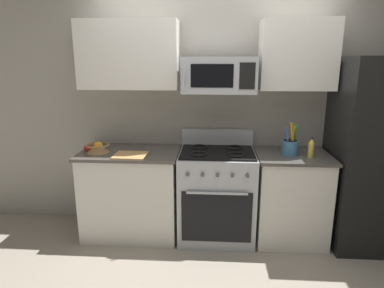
% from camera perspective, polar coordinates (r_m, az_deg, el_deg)
% --- Properties ---
extents(ground_plane, '(16.00, 16.00, 0.00)m').
position_cam_1_polar(ground_plane, '(3.14, 4.12, -21.13)').
color(ground_plane, gray).
extents(wall_back, '(8.00, 0.10, 2.60)m').
position_cam_1_polar(wall_back, '(3.65, 4.41, 6.05)').
color(wall_back, '#9E998E').
rests_on(wall_back, ground).
extents(counter_left, '(1.00, 0.64, 0.91)m').
position_cam_1_polar(counter_left, '(3.60, -10.26, -8.19)').
color(counter_left, silver).
rests_on(counter_left, ground).
extents(range_oven, '(0.76, 0.68, 1.09)m').
position_cam_1_polar(range_oven, '(3.50, 4.21, -8.41)').
color(range_oven, '#B2B5BA').
rests_on(range_oven, ground).
extents(counter_right, '(0.72, 0.64, 0.91)m').
position_cam_1_polar(counter_right, '(3.59, 16.43, -8.65)').
color(counter_right, silver).
rests_on(counter_right, ground).
extents(refrigerator, '(0.86, 0.75, 1.85)m').
position_cam_1_polar(refrigerator, '(3.70, 29.36, -1.60)').
color(refrigerator, black).
rests_on(refrigerator, ground).
extents(microwave, '(0.70, 0.44, 0.34)m').
position_cam_1_polar(microwave, '(3.26, 4.60, 11.71)').
color(microwave, '#B2B5BA').
extents(upper_cabinets_left, '(0.99, 0.34, 0.67)m').
position_cam_1_polar(upper_cabinets_left, '(3.50, -10.70, 14.73)').
color(upper_cabinets_left, silver).
extents(upper_cabinets_right, '(0.71, 0.34, 0.67)m').
position_cam_1_polar(upper_cabinets_right, '(3.49, 17.57, 14.33)').
color(upper_cabinets_right, silver).
extents(utensil_crock, '(0.17, 0.17, 0.33)m').
position_cam_1_polar(utensil_crock, '(3.40, 16.46, -0.38)').
color(utensil_crock, teal).
rests_on(utensil_crock, counter_right).
extents(fruit_basket, '(0.24, 0.24, 0.11)m').
position_cam_1_polar(fruit_basket, '(3.49, -15.83, -0.58)').
color(fruit_basket, '#9E7A4C').
rests_on(fruit_basket, counter_left).
extents(apple_loose, '(0.08, 0.08, 0.08)m').
position_cam_1_polar(apple_loose, '(3.53, -17.45, -0.69)').
color(apple_loose, red).
rests_on(apple_loose, counter_left).
extents(cutting_board, '(0.32, 0.28, 0.02)m').
position_cam_1_polar(cutting_board, '(3.28, -10.50, -1.93)').
color(cutting_board, tan).
rests_on(cutting_board, counter_left).
extents(bottle_oil, '(0.06, 0.06, 0.20)m').
position_cam_1_polar(bottle_oil, '(3.36, 19.71, -0.69)').
color(bottle_oil, gold).
rests_on(bottle_oil, counter_right).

